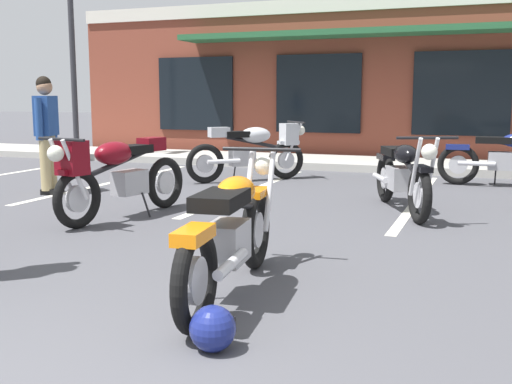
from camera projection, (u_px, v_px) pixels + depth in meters
The scene contains 11 objects.
ground_plane at pixel (238, 250), 5.62m from camera, with size 80.00×80.00×0.00m, color #47474C.
sidewalk_kerb at pixel (376, 164), 12.14m from camera, with size 22.00×1.80×0.14m, color #A8A59E.
brick_storefront_building at pixel (405, 82), 15.39m from camera, with size 14.93×6.26×3.48m.
painted_stall_lines at pixel (331, 194), 8.83m from camera, with size 12.26×4.80×0.01m.
motorcycle_foreground_classic at pixel (232, 231), 4.31m from camera, with size 0.69×2.11×0.98m.
motorcycle_red_sportbike at pixel (402, 174), 7.42m from camera, with size 1.14×1.98×0.98m.
motorcycle_black_cruiser at pixel (509, 157), 9.51m from camera, with size 2.11×0.66×0.98m.
motorcycle_silver_naked at pixel (253, 149), 10.19m from camera, with size 1.68×1.62×0.98m.
motorcycle_blue_standard at pixel (117, 173), 6.99m from camera, with size 0.76×2.09×0.98m.
person_by_back_row at pixel (47, 128), 8.76m from camera, with size 0.36×0.60×1.68m.
helmet_on_pavement at pixel (213, 328), 3.39m from camera, with size 0.26×0.26×0.26m.
Camera 1 is at (2.11, -1.64, 1.39)m, focal length 43.24 mm.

